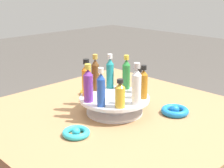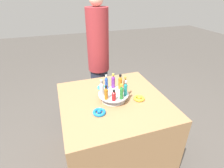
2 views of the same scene
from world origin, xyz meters
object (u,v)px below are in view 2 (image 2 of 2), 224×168
(bottle_gold, at_px, (102,87))
(ribbon_bow_blue, at_px, (99,112))
(bottle_green, at_px, (121,92))
(ribbon_bow_gold, at_px, (139,98))
(bottle_blue, at_px, (106,82))
(bottle_teal, at_px, (126,89))
(ribbon_bow_teal, at_px, (102,87))
(person_figure, at_px, (99,59))
(bottle_red, at_px, (114,96))
(display_stand, at_px, (113,96))
(bottle_amber, at_px, (106,93))
(bottle_brown, at_px, (125,85))
(bottle_clear, at_px, (102,89))
(bottle_purple, at_px, (113,81))
(bottle_orange, at_px, (120,82))

(bottle_gold, relative_size, ribbon_bow_blue, 0.97)
(bottle_green, distance_m, ribbon_bow_gold, 0.22)
(bottle_gold, height_order, bottle_green, bottle_green)
(bottle_green, height_order, ribbon_bow_blue, bottle_green)
(bottle_blue, height_order, bottle_teal, bottle_teal)
(ribbon_bow_teal, distance_m, person_figure, 0.62)
(bottle_blue, xyz_separation_m, ribbon_bow_gold, (-0.25, 0.17, -0.11))
(bottle_red, height_order, person_figure, person_figure)
(display_stand, height_order, bottle_red, bottle_red)
(bottle_amber, height_order, bottle_green, bottle_green)
(bottle_teal, distance_m, ribbon_bow_teal, 0.34)
(bottle_brown, distance_m, bottle_clear, 0.21)
(bottle_brown, height_order, bottle_clear, bottle_clear)
(bottle_purple, relative_size, bottle_clear, 0.93)
(bottle_green, distance_m, ribbon_bow_blue, 0.24)
(bottle_teal, bearing_deg, bottle_gold, -35.39)
(bottle_purple, height_order, bottle_blue, bottle_purple)
(bottle_orange, relative_size, person_figure, 0.09)
(bottle_gold, distance_m, bottle_amber, 0.13)
(ribbon_bow_gold, height_order, person_figure, person_figure)
(bottle_brown, xyz_separation_m, ribbon_bow_teal, (0.15, -0.22, -0.12))
(bottle_orange, height_order, person_figure, person_figure)
(bottle_blue, bearing_deg, bottle_purple, -179.39)
(bottle_blue, height_order, bottle_gold, bottle_blue)
(bottle_gold, relative_size, bottle_amber, 0.80)
(bottle_gold, bearing_deg, bottle_amber, 90.61)
(bottle_brown, relative_size, bottle_blue, 1.06)
(display_stand, relative_size, bottle_gold, 2.63)
(ribbon_bow_teal, relative_size, person_figure, 0.06)
(bottle_purple, bearing_deg, bottle_gold, 18.61)
(bottle_clear, distance_m, bottle_red, 0.13)
(bottle_green, xyz_separation_m, person_figure, (-0.05, -0.93, -0.05))
(ribbon_bow_gold, bearing_deg, bottle_clear, -12.42)
(bottle_orange, bearing_deg, ribbon_bow_blue, 39.99)
(display_stand, bearing_deg, bottle_green, 108.61)
(ribbon_bow_gold, bearing_deg, ribbon_bow_teal, -48.44)
(bottle_blue, relative_size, bottle_red, 1.42)
(bottle_blue, distance_m, person_figure, 0.74)
(bottle_clear, xyz_separation_m, bottle_amber, (-0.02, 0.06, -0.01))
(bottle_blue, bearing_deg, bottle_clear, 54.61)
(bottle_teal, relative_size, ribbon_bow_gold, 1.44)
(bottle_amber, xyz_separation_m, person_figure, (-0.17, -0.89, -0.05))
(ribbon_bow_blue, distance_m, ribbon_bow_gold, 0.40)
(display_stand, distance_m, bottle_teal, 0.14)
(bottle_gold, bearing_deg, bottle_clear, 72.61)
(ribbon_bow_blue, height_order, person_figure, person_figure)
(bottle_red, height_order, bottle_teal, bottle_teal)
(bottle_orange, distance_m, bottle_green, 0.17)
(bottle_blue, bearing_deg, bottle_amber, 72.61)
(display_stand, relative_size, bottle_orange, 1.88)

